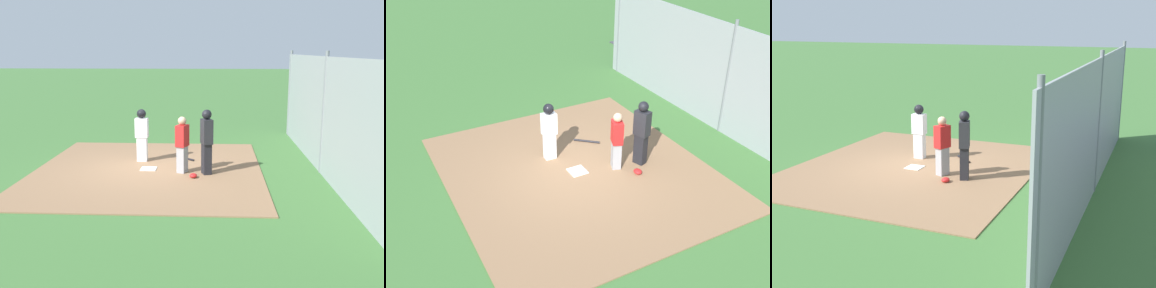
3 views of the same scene
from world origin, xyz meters
TOP-DOWN VIEW (x-y plane):
  - ground_plane at (0.00, 0.00)m, footprint 140.00×140.00m
  - dirt_infield at (0.00, 0.00)m, footprint 7.20×6.40m
  - home_plate at (0.00, 0.00)m, footprint 0.44×0.44m
  - catcher at (-0.28, -0.99)m, footprint 0.45×0.38m
  - umpire at (-0.40, -1.66)m, footprint 0.44×0.37m
  - runner at (0.95, 0.33)m, footprint 0.28×0.39m
  - baseball_bat at (1.23, -0.96)m, footprint 0.55×0.61m
  - catcher_mask at (-0.82, -1.32)m, footprint 0.24×0.20m
  - backstop_fence at (0.00, -4.85)m, footprint 12.00×0.10m
  - parked_car_blue at (5.72, -8.44)m, footprint 4.40×2.33m

SIDE VIEW (x-z plane):
  - ground_plane at x=0.00m, z-range 0.00..0.00m
  - dirt_infield at x=0.00m, z-range 0.00..0.03m
  - home_plate at x=0.00m, z-range 0.03..0.05m
  - baseball_bat at x=1.23m, z-range 0.03..0.09m
  - catcher_mask at x=-0.82m, z-range 0.03..0.15m
  - parked_car_blue at x=5.72m, z-range -0.03..1.25m
  - catcher at x=-0.28m, z-range 0.06..1.62m
  - runner at x=0.95m, z-range 0.14..1.73m
  - umpire at x=-0.40m, z-range 0.08..1.86m
  - backstop_fence at x=0.00m, z-range -0.07..3.28m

